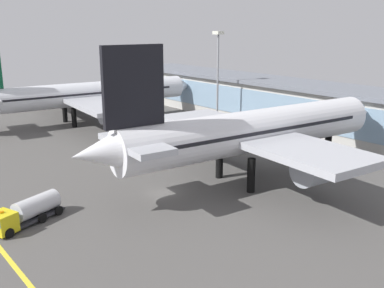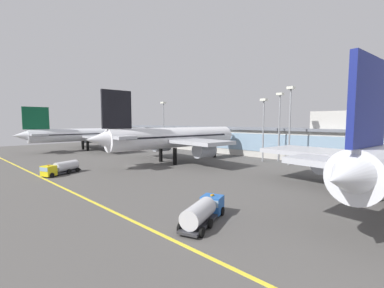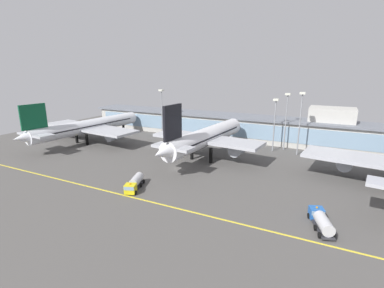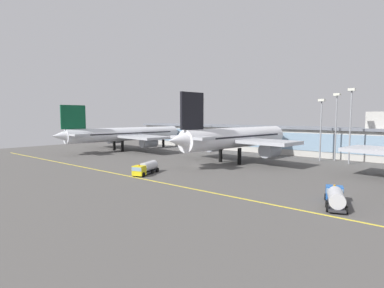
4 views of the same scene
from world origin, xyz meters
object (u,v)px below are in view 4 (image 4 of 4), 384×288
object	(u,v)px
airliner_near_right	(237,138)
apron_light_mast_west	(201,116)
airliner_near_left	(126,134)
apron_light_mast_centre	(336,116)
apron_light_mast_east	(351,114)
apron_light_mast_far_east	(321,119)
fuel_tanker_truck	(335,196)
baggage_tug_near	(145,168)

from	to	relation	value
airliner_near_right	apron_light_mast_west	size ratio (longest dim) A/B	2.56
airliner_near_left	apron_light_mast_centre	xyz separation A→B (m)	(73.54, 24.47, 7.44)
airliner_near_right	apron_light_mast_east	distance (m)	33.22
airliner_near_right	apron_light_mast_east	xyz separation A→B (m)	(26.89, 18.17, 7.09)
airliner_near_right	apron_light_mast_west	bearing A→B (deg)	61.32
airliner_near_left	apron_light_mast_far_east	bearing A→B (deg)	-67.83
airliner_near_left	apron_light_mast_west	xyz separation A→B (m)	(21.78, 21.79, 7.36)
apron_light_mast_far_east	airliner_near_left	bearing A→B (deg)	-163.52
airliner_near_right	apron_light_mast_centre	bearing A→B (deg)	-37.72
apron_light_mast_centre	apron_light_mast_far_east	xyz separation A→B (m)	(-3.31, -3.70, -1.01)
fuel_tanker_truck	apron_light_mast_far_east	bearing A→B (deg)	1.57
apron_light_mast_far_east	apron_light_mast_east	bearing A→B (deg)	-7.87
airliner_near_right	apron_light_mast_far_east	xyz separation A→B (m)	(18.23, 19.37, 5.58)
fuel_tanker_truck	apron_light_mast_centre	size ratio (longest dim) A/B	0.45
fuel_tanker_truck	baggage_tug_near	distance (m)	42.83
apron_light_mast_centre	apron_light_mast_east	xyz separation A→B (m)	(5.35, -4.90, 0.50)
baggage_tug_near	apron_light_mast_east	size ratio (longest dim) A/B	0.43
apron_light_mast_centre	apron_light_mast_west	bearing A→B (deg)	-177.03
baggage_tug_near	apron_light_mast_west	bearing A→B (deg)	-174.56
airliner_near_left	baggage_tug_near	distance (m)	55.17
airliner_near_left	airliner_near_right	distance (m)	52.02
baggage_tug_near	apron_light_mast_centre	world-z (taller)	apron_light_mast_centre
baggage_tug_near	apron_light_mast_far_east	world-z (taller)	apron_light_mast_far_east
airliner_near_right	apron_light_mast_east	size ratio (longest dim) A/B	2.43
airliner_near_right	apron_light_mast_far_east	size ratio (longest dim) A/B	2.77
apron_light_mast_west	apron_light_mast_far_east	world-z (taller)	apron_light_mast_west
apron_light_mast_east	airliner_near_left	bearing A→B (deg)	-166.06
airliner_near_right	baggage_tug_near	distance (m)	32.13
apron_light_mast_east	apron_light_mast_far_east	size ratio (longest dim) A/B	1.14
baggage_tug_near	apron_light_mast_east	world-z (taller)	apron_light_mast_east
fuel_tanker_truck	apron_light_mast_centre	world-z (taller)	apron_light_mast_centre
apron_light_mast_centre	fuel_tanker_truck	bearing A→B (deg)	-73.54
apron_light_mast_west	apron_light_mast_east	size ratio (longest dim) A/B	0.95
fuel_tanker_truck	apron_light_mast_west	distance (m)	84.61
fuel_tanker_truck	apron_light_mast_far_east	world-z (taller)	apron_light_mast_far_east
fuel_tanker_truck	apron_light_mast_centre	distance (m)	56.13
apron_light_mast_east	apron_light_mast_far_east	bearing A→B (deg)	172.13
airliner_near_right	apron_light_mast_far_east	distance (m)	27.17
apron_light_mast_east	apron_light_mast_far_east	world-z (taller)	apron_light_mast_east
airliner_near_left	apron_light_mast_west	world-z (taller)	apron_light_mast_west
airliner_near_right	fuel_tanker_truck	xyz separation A→B (m)	(37.05, -29.43, -5.84)
airliner_near_left	apron_light_mast_east	distance (m)	81.67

